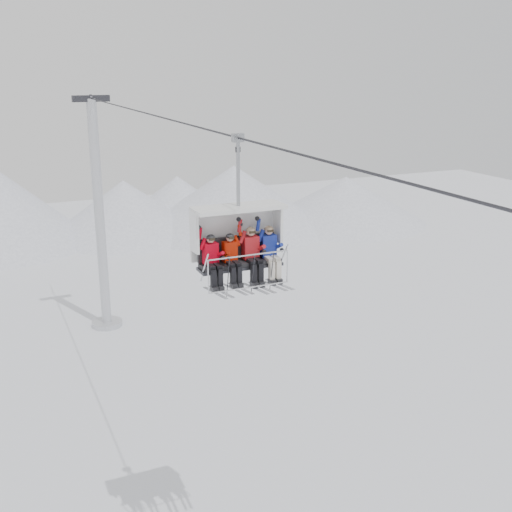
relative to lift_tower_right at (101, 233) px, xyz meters
name	(u,v)px	position (x,y,z in m)	size (l,w,h in m)	color
ridgeline	(39,214)	(-1.58, 20.05, -2.94)	(72.00, 21.00, 7.00)	white
lift_tower_right	(101,233)	(0.00, 0.00, 0.00)	(2.00, 1.80, 13.48)	silver
haul_cable	(256,143)	(0.00, -22.00, 7.52)	(0.06, 0.06, 50.00)	#2D2D32
chairlift_carrier	(237,234)	(0.00, -20.72, 4.92)	(2.48, 1.17, 3.98)	black
skier_far_left	(212,259)	(-0.83, -21.04, 4.41)	(0.39, 1.69, 1.55)	red
skier_center_left	(231,257)	(-0.29, -21.04, 4.39)	(0.37, 1.69, 1.50)	#BA1903
skier_center_right	(252,253)	(0.32, -21.03, 4.45)	(0.42, 1.69, 1.68)	#B1181E
skier_far_right	(270,251)	(0.85, -21.03, 4.43)	(0.41, 1.69, 1.64)	navy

